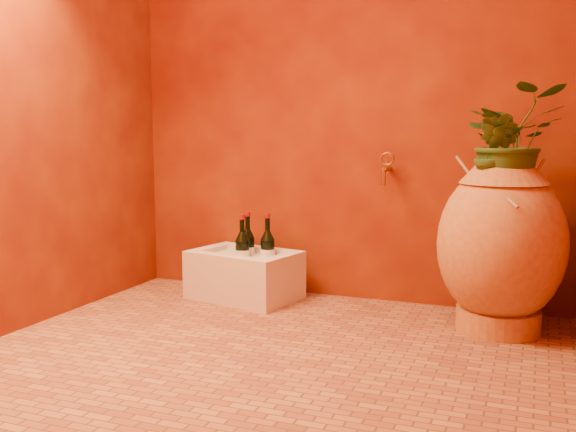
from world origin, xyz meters
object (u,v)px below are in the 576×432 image
at_px(amphora, 501,243).
at_px(wine_bottle_c, 268,252).
at_px(wine_bottle_a, 248,249).
at_px(wall_tap, 386,167).
at_px(stone_basin, 244,276).
at_px(wine_bottle_b, 242,253).

relative_size(amphora, wine_bottle_c, 2.51).
relative_size(wine_bottle_a, wine_bottle_c, 1.00).
distance_m(wine_bottle_c, wall_tap, 0.80).
relative_size(amphora, wall_tap, 4.79).
bearing_deg(wine_bottle_c, amphora, -6.80).
height_order(stone_basin, wine_bottle_a, wine_bottle_a).
relative_size(amphora, wine_bottle_a, 2.50).
height_order(wine_bottle_a, wine_bottle_b, wine_bottle_a).
bearing_deg(amphora, wine_bottle_c, 173.20).
xyz_separation_m(stone_basin, wine_bottle_a, (-0.01, 0.07, 0.14)).
bearing_deg(wine_bottle_a, wine_bottle_c, -10.57).
relative_size(wine_bottle_b, wall_tap, 1.88).
bearing_deg(wine_bottle_a, amphora, -7.17).
height_order(wine_bottle_c, wall_tap, wall_tap).
xyz_separation_m(stone_basin, wine_bottle_b, (-0.00, -0.02, 0.14)).
bearing_deg(wine_bottle_a, wall_tap, 6.58).
bearing_deg(wall_tap, wine_bottle_b, -166.91).
bearing_deg(wine_bottle_b, wine_bottle_a, 95.16).
bearing_deg(wall_tap, amphora, -23.37).
height_order(stone_basin, wall_tap, wall_tap).
bearing_deg(wine_bottle_b, wine_bottle_c, 26.77).
bearing_deg(stone_basin, wine_bottle_b, -105.33).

